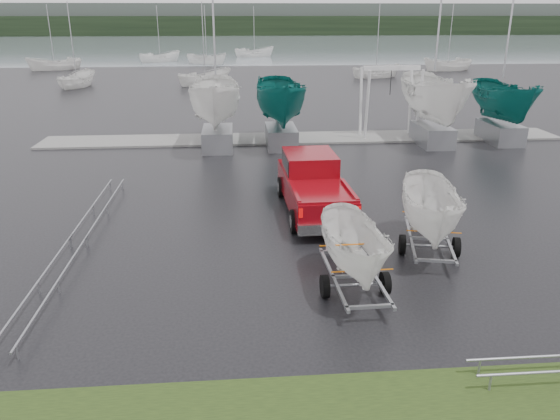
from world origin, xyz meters
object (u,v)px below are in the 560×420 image
at_px(pickup_truck, 313,183).
at_px(trailer_parked, 436,167).
at_px(trailer_hitched, 357,205).
at_px(boat_hoist, 390,92).

relative_size(pickup_truck, trailer_parked, 1.20).
distance_m(pickup_truck, trailer_hitched, 6.64).
bearing_deg(trailer_hitched, pickup_truck, 90.00).
height_order(trailer_parked, boat_hoist, trailer_parked).
distance_m(trailer_hitched, trailer_parked, 3.65).
relative_size(trailer_parked, boat_hoist, 1.22).
bearing_deg(trailer_parked, pickup_truck, 138.12).
xyz_separation_m(trailer_parked, boat_hoist, (3.16, 16.27, -0.05)).
height_order(pickup_truck, trailer_parked, trailer_parked).
relative_size(trailer_hitched, trailer_parked, 0.88).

